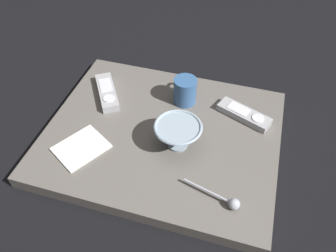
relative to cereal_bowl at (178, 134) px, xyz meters
name	(u,v)px	position (x,y,z in m)	size (l,w,h in m)	color
ground_plane	(162,140)	(-0.04, -0.06, -0.08)	(6.00, 6.00, 0.00)	black
table	(162,136)	(-0.04, -0.06, -0.06)	(0.55, 0.67, 0.04)	#5B5651
cereal_bowl	(178,134)	(0.00, 0.00, 0.00)	(0.13, 0.13, 0.08)	#8C9EAD
coffee_mug	(185,90)	(-0.19, -0.03, 0.00)	(0.10, 0.07, 0.09)	#33598C
teaspoon	(230,202)	(0.15, 0.17, -0.03)	(0.05, 0.15, 0.03)	#A3A5B2
tv_remote_near	(107,92)	(-0.14, -0.27, -0.03)	(0.17, 0.14, 0.03)	#9E9EA3
tv_remote_far	(244,114)	(-0.16, 0.16, -0.03)	(0.11, 0.17, 0.02)	#9E9EA3
folded_napkin	(81,148)	(0.09, -0.25, -0.04)	(0.17, 0.16, 0.01)	white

